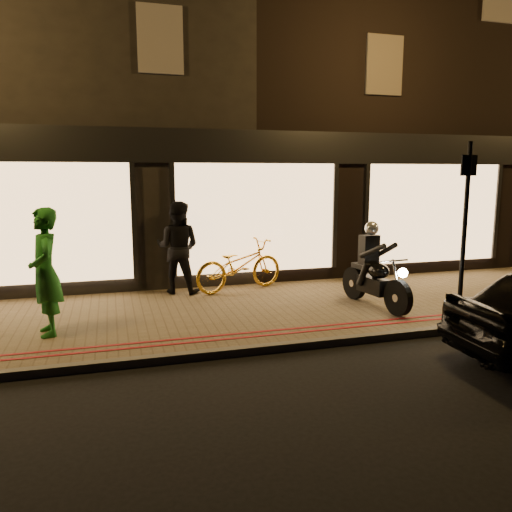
% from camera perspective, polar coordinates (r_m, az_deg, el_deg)
% --- Properties ---
extents(ground, '(90.00, 90.00, 0.00)m').
position_cam_1_polar(ground, '(7.72, 8.57, -10.25)').
color(ground, black).
rests_on(ground, ground).
extents(sidewalk, '(50.00, 4.00, 0.12)m').
position_cam_1_polar(sidewalk, '(9.47, 3.48, -6.06)').
color(sidewalk, brown).
rests_on(sidewalk, ground).
extents(kerb_stone, '(50.00, 0.14, 0.12)m').
position_cam_1_polar(kerb_stone, '(7.75, 8.43, -9.72)').
color(kerb_stone, '#59544C').
rests_on(kerb_stone, ground).
extents(red_kerb_lines, '(50.00, 0.26, 0.01)m').
position_cam_1_polar(red_kerb_lines, '(8.16, 6.96, -8.22)').
color(red_kerb_lines, maroon).
rests_on(red_kerb_lines, sidewalk).
extents(building_row, '(48.00, 10.11, 8.50)m').
position_cam_1_polar(building_row, '(15.96, -5.17, 15.39)').
color(building_row, black).
rests_on(building_row, ground).
extents(motorcycle, '(0.65, 1.94, 1.59)m').
position_cam_1_polar(motorcycle, '(9.54, 13.34, -2.02)').
color(motorcycle, black).
rests_on(motorcycle, sidewalk).
extents(sign_post, '(0.35, 0.09, 3.00)m').
position_cam_1_polar(sign_post, '(9.38, 22.79, 3.87)').
color(sign_post, black).
rests_on(sign_post, sidewalk).
extents(bicycle_gold, '(2.19, 1.32, 1.09)m').
position_cam_1_polar(bicycle_gold, '(10.56, -1.92, -1.06)').
color(bicycle_gold, gold).
rests_on(bicycle_gold, sidewalk).
extents(person_green, '(0.61, 0.80, 1.96)m').
position_cam_1_polar(person_green, '(8.24, -22.95, -1.71)').
color(person_green, '#1B671F').
rests_on(person_green, sidewalk).
extents(person_dark, '(1.14, 1.04, 1.91)m').
position_cam_1_polar(person_dark, '(10.42, -8.93, 0.97)').
color(person_dark, black).
rests_on(person_dark, sidewalk).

